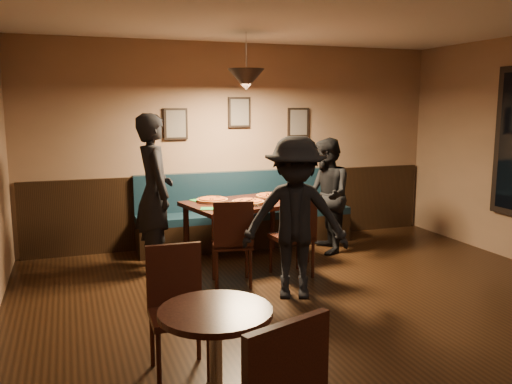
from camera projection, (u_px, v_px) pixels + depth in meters
floor at (365, 338)px, 4.52m from camera, size 7.00×7.00×0.00m
wall_back at (239, 144)px, 7.55m from camera, size 6.00×0.00×6.00m
wainscot at (240, 207)px, 7.67m from camera, size 5.88×0.06×1.00m
booth_bench at (246, 211)px, 7.42m from camera, size 3.00×0.60×1.00m
picture_left at (176, 124)px, 7.18m from camera, size 0.32×0.04×0.42m
picture_center at (239, 112)px, 7.45m from camera, size 0.32×0.04×0.42m
picture_right at (298, 122)px, 7.77m from camera, size 0.32×0.04×0.42m
pendant_lamp at (246, 80)px, 6.33m from camera, size 0.44×0.44×0.25m
dining_table at (247, 232)px, 6.63m from camera, size 1.61×1.22×0.77m
chair_near_left at (232, 242)px, 5.82m from camera, size 0.50×0.50×0.96m
chair_near_right at (292, 235)px, 6.12m from camera, size 0.45×0.45×0.95m
diner_left at (155, 193)px, 6.30m from camera, size 0.50×0.71×1.86m
diner_right at (326, 196)px, 7.05m from camera, size 0.74×0.86×1.53m
diner_front at (295, 218)px, 5.38m from camera, size 1.22×0.96×1.65m
pizza_a at (212, 200)px, 6.57m from camera, size 0.52×0.52×0.04m
pizza_b at (248, 202)px, 6.43m from camera, size 0.43×0.43×0.04m
pizza_c at (271, 196)px, 6.87m from camera, size 0.49×0.49×0.04m
soda_glass at (304, 196)px, 6.50m from camera, size 0.08×0.08×0.15m
tabasco_bottle at (285, 195)px, 6.72m from camera, size 0.03×0.03×0.12m
napkin_a at (197, 200)px, 6.66m from camera, size 0.19×0.19×0.01m
napkin_b at (208, 209)px, 6.11m from camera, size 0.20×0.20×0.01m
cutlery_set at (259, 206)px, 6.25m from camera, size 0.18×0.07×0.00m
cafe_table at (216, 366)px, 3.27m from camera, size 0.80×0.80×0.74m
cafe_chair_far at (179, 313)px, 3.86m from camera, size 0.42×0.42×0.93m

